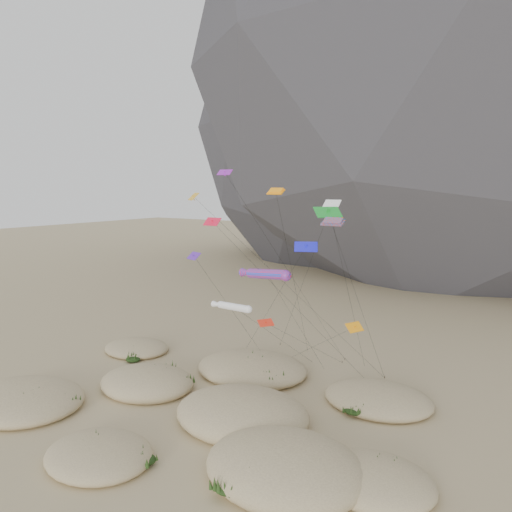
{
  "coord_description": "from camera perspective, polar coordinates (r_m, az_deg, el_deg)",
  "views": [
    {
      "loc": [
        30.68,
        -36.3,
        24.04
      ],
      "look_at": [
        -1.03,
        12.0,
        15.99
      ],
      "focal_mm": 35.0,
      "sensor_mm": 36.0,
      "label": 1
    }
  ],
  "objects": [
    {
      "name": "rainbow_tube_kite",
      "position": [
        59.67,
        1.11,
        -2.07
      ],
      "size": [
        8.73,
        10.19,
        14.67
      ],
      "color": "#FF1A44",
      "rests_on": "ground"
    },
    {
      "name": "orange_parafoil",
      "position": [
        60.78,
        2.34,
        7.08
      ],
      "size": [
        2.31,
        11.84,
        23.92
      ],
      "color": "orange",
      "rests_on": "ground"
    },
    {
      "name": "delta_kites",
      "position": [
        55.88,
        1.92,
        1.77
      ],
      "size": [
        23.95,
        21.63,
        26.02
      ],
      "color": "gold",
      "rests_on": "ground"
    },
    {
      "name": "multi_parafoil",
      "position": [
        50.37,
        8.84,
        3.58
      ],
      "size": [
        3.61,
        17.11,
        21.04
      ],
      "color": "red",
      "rests_on": "ground"
    },
    {
      "name": "dune_grass",
      "position": [
        55.24,
        -5.47,
        -16.93
      ],
      "size": [
        43.61,
        27.64,
        1.49
      ],
      "color": "black",
      "rests_on": "ground"
    },
    {
      "name": "kite_stakes",
      "position": [
        70.83,
        6.49,
        -11.83
      ],
      "size": [
        20.78,
        7.88,
        0.3
      ],
      "color": "#3F2D1E",
      "rests_on": "ground"
    },
    {
      "name": "white_tube_kite",
      "position": [
        60.07,
        -2.74,
        -5.81
      ],
      "size": [
        8.38,
        13.67,
        10.49
      ],
      "color": "white",
      "rests_on": "ground"
    },
    {
      "name": "ground",
      "position": [
        53.26,
        -6.53,
        -18.95
      ],
      "size": [
        500.0,
        500.0,
        0.0
      ],
      "primitive_type": "plane",
      "color": "#CCB789",
      "rests_on": "ground"
    },
    {
      "name": "rock_headland",
      "position": [
        164.27,
        25.65,
        24.42
      ],
      "size": [
        226.37,
        148.64,
        177.5
      ],
      "color": "black",
      "rests_on": "ground"
    },
    {
      "name": "dunes",
      "position": [
        55.9,
        -5.16,
        -16.77
      ],
      "size": [
        51.05,
        35.46,
        4.01
      ],
      "color": "#CCB789",
      "rests_on": "ground"
    }
  ]
}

